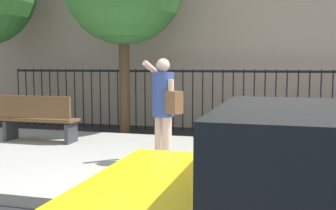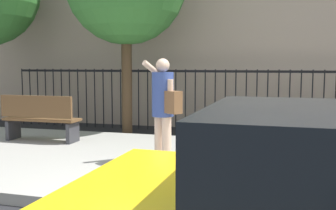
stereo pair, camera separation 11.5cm
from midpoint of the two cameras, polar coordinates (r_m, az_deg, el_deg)
sidewalk at (r=6.53m, az=5.26°, el=-8.77°), size 28.00×4.40×0.15m
iron_fence at (r=10.00m, az=9.26°, el=1.74°), size 12.03×0.04×1.60m
pedestrian_on_phone at (r=6.21m, az=-0.08°, el=0.26°), size 0.71×0.65×1.66m
street_bench at (r=8.48m, az=-17.54°, el=-1.68°), size 1.60×0.45×0.95m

